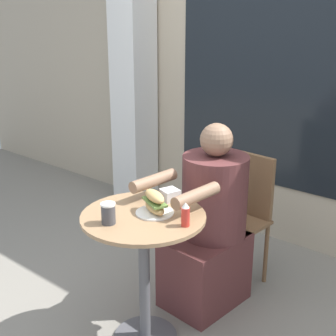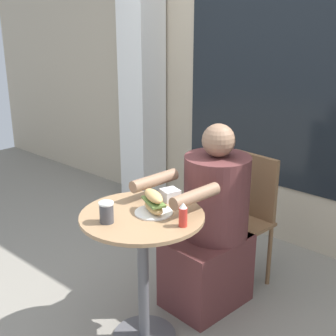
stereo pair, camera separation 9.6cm
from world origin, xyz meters
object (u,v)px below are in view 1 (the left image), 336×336
(diner_chair, at_px, (241,207))
(condiment_bottle, at_px, (185,215))
(cafe_table, at_px, (144,251))
(seated_diner, at_px, (209,230))
(sandwich_on_plate, at_px, (155,204))
(drink_cup, at_px, (108,213))

(diner_chair, relative_size, condiment_bottle, 7.08)
(diner_chair, xyz_separation_m, condiment_bottle, (0.18, -0.85, 0.30))
(cafe_table, xyz_separation_m, seated_diner, (0.05, 0.53, -0.06))
(diner_chair, xyz_separation_m, sandwich_on_plate, (-0.03, -0.83, 0.29))
(sandwich_on_plate, distance_m, condiment_bottle, 0.21)
(sandwich_on_plate, distance_m, drink_cup, 0.25)
(cafe_table, bearing_deg, sandwich_on_plate, 55.20)
(cafe_table, relative_size, diner_chair, 0.87)
(cafe_table, distance_m, condiment_bottle, 0.37)
(cafe_table, relative_size, seated_diner, 0.66)
(seated_diner, distance_m, sandwich_on_plate, 0.58)
(diner_chair, bearing_deg, sandwich_on_plate, 92.67)
(seated_diner, bearing_deg, sandwich_on_plate, 92.50)
(drink_cup, bearing_deg, seated_diner, 80.86)
(condiment_bottle, bearing_deg, sandwich_on_plate, 175.77)
(diner_chair, distance_m, seated_diner, 0.35)
(drink_cup, xyz_separation_m, condiment_bottle, (0.31, 0.22, 0.01))
(diner_chair, distance_m, drink_cup, 1.11)
(cafe_table, relative_size, condiment_bottle, 6.17)
(diner_chair, xyz_separation_m, seated_diner, (-0.01, -0.35, -0.04))
(condiment_bottle, bearing_deg, cafe_table, -171.97)
(cafe_table, bearing_deg, drink_cup, -108.59)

